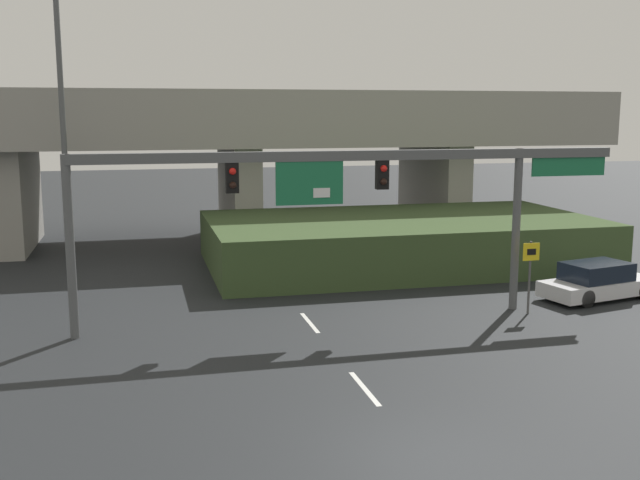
{
  "coord_description": "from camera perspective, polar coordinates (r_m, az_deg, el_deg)",
  "views": [
    {
      "loc": [
        -5.33,
        -13.27,
        6.82
      ],
      "look_at": [
        0.0,
        8.46,
        3.0
      ],
      "focal_mm": 42.0,
      "sensor_mm": 36.0,
      "label": 1
    }
  ],
  "objects": [
    {
      "name": "parked_sedan_near_right",
      "position": [
        29.55,
        20.43,
        -3.0
      ],
      "size": [
        4.81,
        2.7,
        1.37
      ],
      "rotation": [
        0.0,
        0.0,
        0.22
      ],
      "color": "silver",
      "rests_on": "ground"
    },
    {
      "name": "highway_light_pole_near",
      "position": [
        34.22,
        -19.07,
        9.52
      ],
      "size": [
        0.7,
        0.36,
        13.31
      ],
      "color": "#515456",
      "rests_on": "ground"
    },
    {
      "name": "ground_plane",
      "position": [
        15.84,
        7.59,
        -15.89
      ],
      "size": [
        160.0,
        160.0,
        0.0
      ],
      "primitive_type": "plane",
      "color": "black"
    },
    {
      "name": "overpass_bridge",
      "position": [
        40.55,
        -6.28,
        7.68
      ],
      "size": [
        39.65,
        9.66,
        7.9
      ],
      "color": "gray",
      "rests_on": "ground"
    },
    {
      "name": "grass_embankment",
      "position": [
        34.18,
        6.15,
        -0.06
      ],
      "size": [
        17.26,
        9.44,
        2.12
      ],
      "color": "#384C28",
      "rests_on": "ground"
    },
    {
      "name": "lane_markings",
      "position": [
        27.59,
        -2.22,
        -4.62
      ],
      "size": [
        0.14,
        20.7,
        0.01
      ],
      "color": "silver",
      "rests_on": "ground"
    },
    {
      "name": "signal_gantry",
      "position": [
        24.23,
        2.11,
        4.5
      ],
      "size": [
        18.25,
        0.44,
        5.61
      ],
      "color": "#515456",
      "rests_on": "ground"
    },
    {
      "name": "speed_limit_sign",
      "position": [
        26.35,
        15.72,
        -2.0
      ],
      "size": [
        0.6,
        0.11,
        2.53
      ],
      "color": "#4C4C4C",
      "rests_on": "ground"
    }
  ]
}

